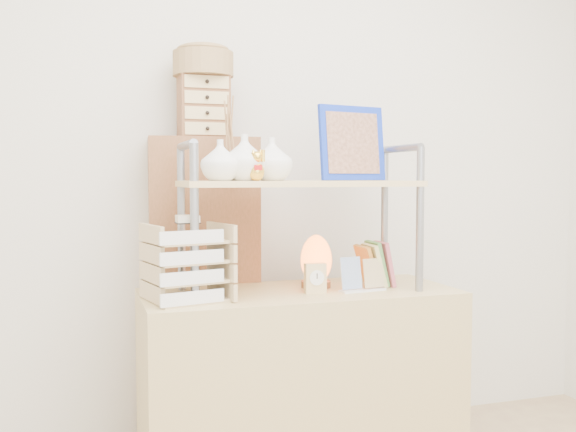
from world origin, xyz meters
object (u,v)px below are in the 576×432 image
object	(u,v)px
cabinet	(204,297)
salt_lamp	(316,261)
desk	(300,386)
letter_tray	(188,267)

from	to	relation	value
cabinet	salt_lamp	distance (m)	0.53
cabinet	salt_lamp	world-z (taller)	cabinet
desk	salt_lamp	xyz separation A→B (m)	(0.08, 0.05, 0.48)
cabinet	desk	bearing A→B (deg)	-45.70
letter_tray	salt_lamp	size ratio (longest dim) A/B	1.46
desk	cabinet	distance (m)	0.57
desk	salt_lamp	bearing A→B (deg)	31.14
cabinet	letter_tray	xyz separation A→B (m)	(-0.14, -0.44, 0.20)
salt_lamp	letter_tray	bearing A→B (deg)	-166.74
desk	salt_lamp	world-z (taller)	salt_lamp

